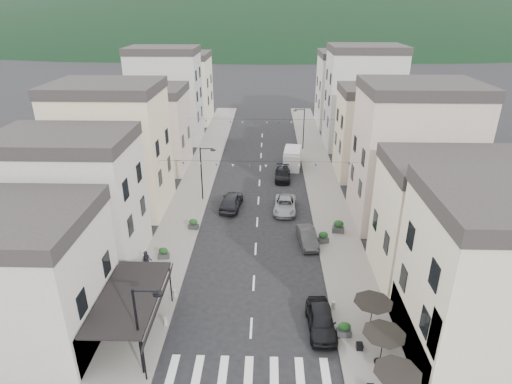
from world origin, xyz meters
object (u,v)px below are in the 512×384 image
parked_car_c (285,205)px  pedestrian_b (147,261)px  delivery_van (292,157)px  parked_car_a (321,320)px  parked_car_e (231,201)px  parked_car_b (307,237)px  pedestrian_a (155,279)px  parked_car_d (283,174)px

parked_car_c → pedestrian_b: bearing=-131.4°
delivery_van → pedestrian_b: size_ratio=3.21×
parked_car_a → parked_car_e: 19.49m
parked_car_e → delivery_van: bearing=-112.6°
parked_car_b → pedestrian_a: bearing=-156.3°
parked_car_b → pedestrian_a: pedestrian_a is taller
parked_car_c → delivery_van: (1.39, 13.27, 0.57)m
parked_car_e → pedestrian_a: pedestrian_a is taller
parked_car_b → delivery_van: bearing=84.3°
delivery_van → parked_car_d: bearing=-100.5°
parked_car_c → pedestrian_a: 16.98m
parked_car_b → parked_car_d: 15.33m
parked_car_c → pedestrian_a: size_ratio=2.78×
parked_car_a → parked_car_e: (-7.40, 18.03, 0.08)m
parked_car_d → parked_car_e: (-5.60, -8.16, 0.17)m
pedestrian_a → pedestrian_b: bearing=94.6°
parked_car_a → parked_car_c: (-1.80, 17.52, -0.07)m
parked_car_c → parked_car_d: 8.67m
parked_car_c → pedestrian_a: bearing=-122.7°
parked_car_b → parked_car_e: parked_car_e is taller
parked_car_b → parked_car_e: (-7.40, 7.06, 0.15)m
parked_car_a → parked_car_d: (-1.80, 26.19, -0.09)m
parked_car_e → delivery_van: size_ratio=0.89×
parked_car_e → pedestrian_b: size_ratio=2.85×
parked_car_b → parked_car_d: parked_car_b is taller
parked_car_d → parked_car_e: parked_car_e is taller
parked_car_b → parked_car_a: bearing=-96.9°
pedestrian_a → parked_car_e: bearing=49.3°
delivery_van → pedestrian_b: (-12.77, -24.50, -0.27)m
parked_car_c → parked_car_d: (0.00, 8.67, -0.02)m
parked_car_a → pedestrian_b: (-13.18, 6.29, 0.23)m
parked_car_a → parked_car_c: size_ratio=0.90×
parked_car_d → parked_car_a: bearing=-84.0°
delivery_van → pedestrian_a: delivery_van is taller
delivery_van → pedestrian_b: bearing=-111.2°
parked_car_c → pedestrian_b: pedestrian_b is taller
parked_car_b → pedestrian_b: 13.99m
pedestrian_b → pedestrian_a: bearing=-67.3°
pedestrian_a → pedestrian_b: size_ratio=1.02×
parked_car_a → delivery_van: delivery_van is taller
parked_car_c → parked_car_e: 5.63m
parked_car_b → pedestrian_b: size_ratio=2.40×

